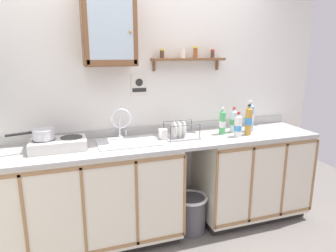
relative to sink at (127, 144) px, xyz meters
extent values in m
plane|color=slate|center=(0.29, -0.31, -0.94)|extent=(6.24, 6.24, 0.00)
cube|color=silver|center=(0.29, 0.28, 0.39)|extent=(3.84, 0.05, 2.66)
cube|color=black|center=(-0.44, -0.01, -0.90)|extent=(1.71, 0.53, 0.08)
cube|color=beige|center=(-0.44, -0.04, -0.44)|extent=(1.75, 0.59, 0.85)
cube|color=#997047|center=(-0.44, -0.34, -0.05)|extent=(1.75, 0.01, 0.03)
cube|color=#997047|center=(-0.87, -0.34, -0.44)|extent=(0.02, 0.01, 0.78)
cube|color=#997047|center=(-0.44, -0.34, -0.44)|extent=(0.02, 0.01, 0.78)
cube|color=#997047|center=(0.00, -0.34, -0.44)|extent=(0.02, 0.01, 0.78)
cube|color=#997047|center=(0.44, -0.34, -0.44)|extent=(0.02, 0.01, 0.78)
cube|color=black|center=(1.32, -0.01, -0.90)|extent=(1.12, 0.53, 0.08)
cube|color=beige|center=(1.32, -0.04, -0.44)|extent=(1.14, 0.59, 0.85)
cube|color=#997047|center=(1.32, -0.34, -0.05)|extent=(1.14, 0.01, 0.03)
cube|color=#997047|center=(1.32, -0.34, -0.81)|extent=(1.14, 0.01, 0.03)
cube|color=#997047|center=(0.75, -0.34, -0.44)|extent=(0.02, 0.01, 0.78)
cube|color=#997047|center=(1.13, -0.34, -0.44)|extent=(0.02, 0.01, 0.78)
cube|color=#997047|center=(1.51, -0.34, -0.44)|extent=(0.02, 0.01, 0.78)
cube|color=#997047|center=(1.89, -0.34, -0.44)|extent=(0.02, 0.01, 0.78)
cube|color=#B2B2AD|center=(0.29, -0.04, 0.00)|extent=(3.20, 0.62, 0.03)
cube|color=#B2B2AD|center=(0.29, 0.25, 0.06)|extent=(3.20, 0.02, 0.08)
cube|color=silver|center=(0.01, -0.02, 0.02)|extent=(0.55, 0.37, 0.01)
cube|color=slate|center=(0.01, -0.02, -0.10)|extent=(0.47, 0.30, 0.01)
cube|color=slate|center=(0.01, 0.13, -0.05)|extent=(0.47, 0.01, 0.12)
cube|color=slate|center=(0.01, -0.17, -0.05)|extent=(0.47, 0.01, 0.12)
cylinder|color=#4C4C51|center=(0.01, -0.02, -0.10)|extent=(0.04, 0.04, 0.01)
cylinder|color=silver|center=(-0.03, 0.19, 0.03)|extent=(0.05, 0.05, 0.02)
cylinder|color=silver|center=(-0.03, 0.19, 0.13)|extent=(0.02, 0.02, 0.18)
torus|color=silver|center=(-0.03, 0.10, 0.22)|extent=(0.19, 0.02, 0.19)
cylinder|color=silver|center=(0.03, 0.19, 0.06)|extent=(0.02, 0.02, 0.06)
cube|color=silver|center=(-0.59, -0.02, 0.06)|extent=(0.46, 0.27, 0.09)
cylinder|color=#2D2D2D|center=(-0.70, 0.00, 0.11)|extent=(0.18, 0.18, 0.01)
cylinder|color=#2D2D2D|center=(-0.48, 0.00, 0.11)|extent=(0.18, 0.18, 0.01)
cylinder|color=black|center=(-0.70, -0.14, 0.06)|extent=(0.03, 0.02, 0.03)
cylinder|color=black|center=(-0.48, -0.14, 0.06)|extent=(0.03, 0.02, 0.03)
cylinder|color=silver|center=(-0.70, 0.00, 0.15)|extent=(0.18, 0.18, 0.08)
torus|color=silver|center=(-0.70, 0.00, 0.20)|extent=(0.18, 0.18, 0.01)
cylinder|color=black|center=(-0.88, -0.04, 0.18)|extent=(0.20, 0.07, 0.02)
cylinder|color=#4CB266|center=(0.97, -0.02, 0.13)|extent=(0.06, 0.06, 0.22)
cone|color=#4CB266|center=(0.97, -0.02, 0.25)|extent=(0.06, 0.06, 0.03)
cylinder|color=white|center=(0.97, -0.02, 0.28)|extent=(0.03, 0.03, 0.02)
cylinder|color=white|center=(0.97, -0.02, 0.12)|extent=(0.07, 0.07, 0.06)
cylinder|color=#8CB7E0|center=(1.29, 0.00, 0.15)|extent=(0.08, 0.08, 0.26)
cone|color=#8CB7E0|center=(1.29, 0.00, 0.30)|extent=(0.08, 0.08, 0.04)
cylinder|color=white|center=(1.29, 0.00, 0.32)|extent=(0.04, 0.04, 0.02)
cylinder|color=white|center=(1.29, 0.00, 0.16)|extent=(0.08, 0.08, 0.07)
cylinder|color=gold|center=(1.20, -0.12, 0.15)|extent=(0.07, 0.07, 0.26)
cone|color=gold|center=(1.20, -0.12, 0.29)|extent=(0.06, 0.06, 0.03)
cylinder|color=#262626|center=(1.20, -0.12, 0.31)|extent=(0.03, 0.03, 0.02)
cylinder|color=#3F8CCC|center=(1.20, -0.12, 0.16)|extent=(0.07, 0.07, 0.07)
cylinder|color=white|center=(1.06, -0.15, 0.11)|extent=(0.07, 0.07, 0.19)
cone|color=white|center=(1.06, -0.15, 0.23)|extent=(0.07, 0.07, 0.03)
cylinder|color=red|center=(1.06, -0.15, 0.25)|extent=(0.03, 0.03, 0.02)
cylinder|color=#3F8CCC|center=(1.06, -0.15, 0.10)|extent=(0.07, 0.07, 0.05)
cylinder|color=silver|center=(1.11, 0.01, 0.12)|extent=(0.07, 0.07, 0.21)
cone|color=silver|center=(1.11, 0.01, 0.24)|extent=(0.07, 0.07, 0.03)
cylinder|color=red|center=(1.11, 0.01, 0.27)|extent=(0.03, 0.03, 0.02)
cylinder|color=#4C9959|center=(1.11, 0.01, 0.12)|extent=(0.07, 0.07, 0.06)
cube|color=#B2B2B7|center=(0.52, -0.02, 0.02)|extent=(0.32, 0.22, 0.01)
cylinder|color=#4C4F54|center=(0.38, -0.12, 0.10)|extent=(0.01, 0.01, 0.14)
cylinder|color=#4C4F54|center=(0.67, -0.12, 0.10)|extent=(0.01, 0.01, 0.14)
cylinder|color=#4C4F54|center=(0.38, 0.08, 0.10)|extent=(0.01, 0.01, 0.14)
cylinder|color=#4C4F54|center=(0.67, 0.08, 0.10)|extent=(0.01, 0.01, 0.14)
cylinder|color=#4C4F54|center=(0.52, -0.12, 0.17)|extent=(0.29, 0.01, 0.01)
cylinder|color=#4C4F54|center=(0.52, 0.08, 0.17)|extent=(0.29, 0.01, 0.01)
cylinder|color=white|center=(0.44, -0.02, 0.10)|extent=(0.01, 0.16, 0.16)
cylinder|color=white|center=(0.49, -0.02, 0.10)|extent=(0.01, 0.16, 0.16)
cylinder|color=white|center=(0.54, -0.02, 0.10)|extent=(0.01, 0.16, 0.16)
cylinder|color=white|center=(0.35, 0.01, 0.06)|extent=(0.09, 0.09, 0.09)
torus|color=white|center=(0.32, -0.03, 0.07)|extent=(0.05, 0.06, 0.07)
cube|color=brown|center=(-0.11, 0.12, 1.02)|extent=(0.45, 0.26, 0.63)
cube|color=silver|center=(-0.11, -0.01, 1.02)|extent=(0.37, 0.01, 0.52)
cube|color=brown|center=(-0.31, -0.01, 1.02)|extent=(0.04, 0.01, 0.59)
cube|color=brown|center=(0.10, -0.01, 1.02)|extent=(0.04, 0.01, 0.59)
cube|color=brown|center=(-0.11, -0.01, 0.73)|extent=(0.43, 0.01, 0.05)
sphere|color=olive|center=(0.05, -0.03, 0.99)|extent=(0.02, 0.02, 0.02)
cube|color=brown|center=(0.67, 0.19, 0.75)|extent=(0.74, 0.14, 0.02)
cube|color=brown|center=(0.33, 0.24, 0.69)|extent=(0.02, 0.03, 0.10)
cube|color=brown|center=(1.02, 0.24, 0.69)|extent=(0.02, 0.03, 0.10)
cylinder|color=#4C3326|center=(0.40, 0.19, 0.80)|extent=(0.04, 0.04, 0.07)
cylinder|color=yellow|center=(0.40, 0.19, 0.84)|extent=(0.04, 0.04, 0.02)
cylinder|color=silver|center=(0.61, 0.18, 0.80)|extent=(0.05, 0.05, 0.07)
cylinder|color=white|center=(0.61, 0.18, 0.84)|extent=(0.05, 0.05, 0.02)
cylinder|color=brown|center=(0.74, 0.18, 0.81)|extent=(0.04, 0.04, 0.09)
cylinder|color=yellow|center=(0.74, 0.18, 0.87)|extent=(0.05, 0.05, 0.02)
cylinder|color=#4C3326|center=(0.93, 0.19, 0.80)|extent=(0.04, 0.04, 0.07)
cylinder|color=red|center=(0.93, 0.19, 0.84)|extent=(0.04, 0.04, 0.02)
cube|color=silver|center=(0.18, 0.25, 0.51)|extent=(0.16, 0.01, 0.21)
cube|color=#262626|center=(0.18, 0.25, 0.46)|extent=(0.14, 0.00, 0.04)
cylinder|color=#262626|center=(0.18, 0.25, 0.54)|extent=(0.07, 0.00, 0.07)
cylinder|color=#4C4C51|center=(0.59, -0.12, -0.76)|extent=(0.30, 0.30, 0.36)
torus|color=white|center=(0.59, -0.12, -0.58)|extent=(0.34, 0.34, 0.03)
camera|label=1|loc=(-0.51, -2.65, 0.82)|focal=32.53mm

